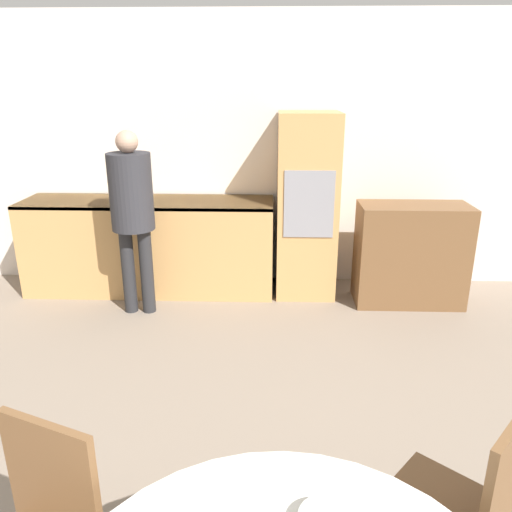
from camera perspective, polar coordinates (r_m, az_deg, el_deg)
wall_back at (r=4.98m, az=0.30°, el=11.61°), size 6.18×0.05×2.60m
kitchen_counter at (r=4.97m, az=-11.98°, el=1.31°), size 2.39×0.60×0.90m
oven_unit at (r=4.74m, az=5.81°, el=5.68°), size 0.55×0.59×1.71m
sideboard at (r=4.78m, az=17.24°, el=0.15°), size 0.98×0.45×0.93m
chair_far_right at (r=2.13m, az=23.14°, el=-24.74°), size 0.56×0.56×0.93m
person_standing at (r=4.35m, az=-13.98°, el=5.71°), size 0.36×0.36×1.60m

